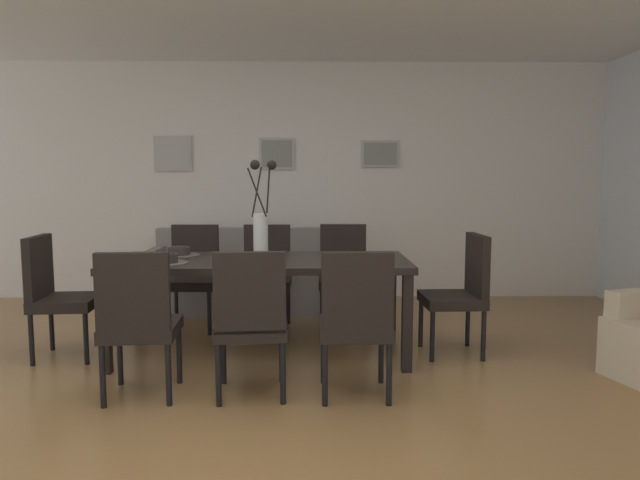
{
  "coord_description": "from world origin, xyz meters",
  "views": [
    {
      "loc": [
        0.35,
        -3.2,
        1.35
      ],
      "look_at": [
        0.42,
        1.16,
        0.87
      ],
      "focal_mm": 32.26,
      "sensor_mm": 36.0,
      "label": 1
    }
  ],
  "objects": [
    {
      "name": "framed_picture_center",
      "position": [
        -0.03,
        3.18,
        1.6
      ],
      "size": [
        0.39,
        0.03,
        0.35
      ],
      "color": "#B2ADA3"
    },
    {
      "name": "sofa",
      "position": [
        -0.29,
        2.7,
        0.28
      ],
      "size": [
        2.05,
        0.84,
        0.8
      ],
      "color": "gray",
      "rests_on": "ground"
    },
    {
      "name": "dining_chair_mid_right",
      "position": [
        0.64,
        1.93,
        0.51
      ],
      "size": [
        0.45,
        0.45,
        0.92
      ],
      "color": "black",
      "rests_on": "ground"
    },
    {
      "name": "ground_plane",
      "position": [
        0.0,
        0.0,
        0.0
      ],
      "size": [
        9.0,
        9.0,
        0.0
      ],
      "primitive_type": "plane",
      "color": "olive"
    },
    {
      "name": "placemat_near_right",
      "position": [
        -0.69,
        1.27,
        0.74
      ],
      "size": [
        0.32,
        0.32,
        0.01
      ],
      "primitive_type": "cylinder",
      "color": "#4C4742",
      "rests_on": "dining_table"
    },
    {
      "name": "bowl_near_right",
      "position": [
        -0.69,
        1.27,
        0.78
      ],
      "size": [
        0.17,
        0.17,
        0.07
      ],
      "color": "#2D2826",
      "rests_on": "dining_table"
    },
    {
      "name": "bowl_near_left",
      "position": [
        -0.69,
        0.86,
        0.78
      ],
      "size": [
        0.17,
        0.17,
        0.07
      ],
      "color": "#2D2826",
      "rests_on": "dining_table"
    },
    {
      "name": "dining_chair_head_west",
      "position": [
        -1.56,
        1.03,
        0.51
      ],
      "size": [
        0.47,
        0.47,
        0.92
      ],
      "color": "black",
      "rests_on": "ground"
    },
    {
      "name": "dining_chair_near_left",
      "position": [
        -0.69,
        0.19,
        0.51
      ],
      "size": [
        0.47,
        0.47,
        0.92
      ],
      "color": "black",
      "rests_on": "ground"
    },
    {
      "name": "placemat_near_left",
      "position": [
        -0.69,
        0.86,
        0.74
      ],
      "size": [
        0.32,
        0.32,
        0.01
      ],
      "primitive_type": "cylinder",
      "color": "#4C4742",
      "rests_on": "dining_table"
    },
    {
      "name": "dining_chair_far_right",
      "position": [
        -0.05,
        1.9,
        0.51
      ],
      "size": [
        0.45,
        0.45,
        0.92
      ],
      "color": "black",
      "rests_on": "ground"
    },
    {
      "name": "dining_chair_mid_left",
      "position": [
        0.62,
        0.19,
        0.51
      ],
      "size": [
        0.44,
        0.44,
        0.92
      ],
      "color": "black",
      "rests_on": "ground"
    },
    {
      "name": "dining_table",
      "position": [
        -0.03,
        1.06,
        0.67
      ],
      "size": [
        2.2,
        0.91,
        0.74
      ],
      "color": "black",
      "rests_on": "ground"
    },
    {
      "name": "centerpiece_vase",
      "position": [
        -0.03,
        1.06,
        1.02
      ],
      "size": [
        0.21,
        0.23,
        0.73
      ],
      "color": "silver",
      "rests_on": "dining_table"
    },
    {
      "name": "back_wall_panel",
      "position": [
        0.0,
        3.25,
        1.3
      ],
      "size": [
        9.0,
        0.1,
        2.6
      ],
      "primitive_type": "cube",
      "color": "silver",
      "rests_on": "ground"
    },
    {
      "name": "dining_chair_head_east",
      "position": [
        1.5,
        1.08,
        0.51
      ],
      "size": [
        0.45,
        0.45,
        0.92
      ],
      "color": "black",
      "rests_on": "ground"
    },
    {
      "name": "framed_picture_left",
      "position": [
        -1.17,
        3.18,
        1.6
      ],
      "size": [
        0.41,
        0.03,
        0.38
      ],
      "color": "#B2ADA3"
    },
    {
      "name": "dining_chair_near_right",
      "position": [
        -0.71,
        1.9,
        0.51
      ],
      "size": [
        0.45,
        0.45,
        0.92
      ],
      "color": "black",
      "rests_on": "ground"
    },
    {
      "name": "framed_picture_right",
      "position": [
        1.11,
        3.18,
        1.6
      ],
      "size": [
        0.42,
        0.03,
        0.29
      ],
      "color": "#B2ADA3"
    },
    {
      "name": "dining_chair_far_left",
      "position": [
        -0.02,
        0.21,
        0.51
      ],
      "size": [
        0.47,
        0.47,
        0.92
      ],
      "color": "black",
      "rests_on": "ground"
    }
  ]
}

